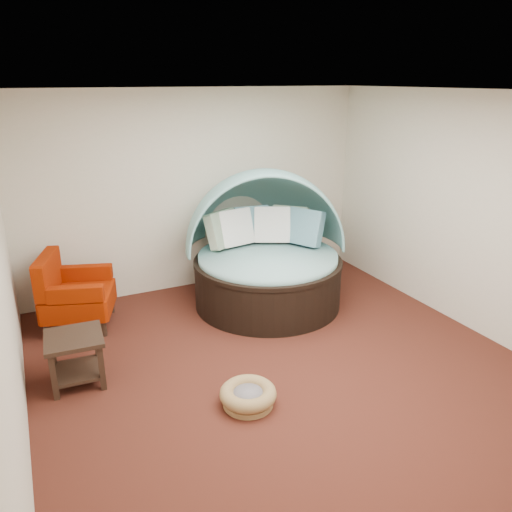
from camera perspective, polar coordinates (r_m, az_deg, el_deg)
name	(u,v)px	position (r m, az deg, el deg)	size (l,w,h in m)	color
floor	(279,363)	(5.53, 2.64, -12.07)	(5.00, 5.00, 0.00)	#4B1F15
wall_back	(197,191)	(7.17, -6.71, 7.38)	(5.00, 5.00, 0.00)	beige
wall_front	(491,362)	(3.17, 25.30, -10.91)	(5.00, 5.00, 0.00)	beige
wall_left	(1,282)	(4.41, -27.11, -2.64)	(5.00, 5.00, 0.00)	beige
wall_right	(465,212)	(6.48, 22.82, 4.64)	(5.00, 5.00, 0.00)	beige
ceiling	(284,91)	(4.71, 3.19, 18.31)	(5.00, 5.00, 0.00)	white
canopy_daybed	(266,243)	(6.66, 1.19, 1.55)	(2.50, 2.45, 1.81)	black
pet_basket	(248,396)	(4.86, -0.91, -15.66)	(0.55, 0.55, 0.19)	olive
red_armchair	(73,293)	(6.50, -20.20, -4.03)	(1.01, 1.01, 0.94)	black
side_table	(76,353)	(5.35, -19.93, -10.35)	(0.58, 0.58, 0.52)	black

